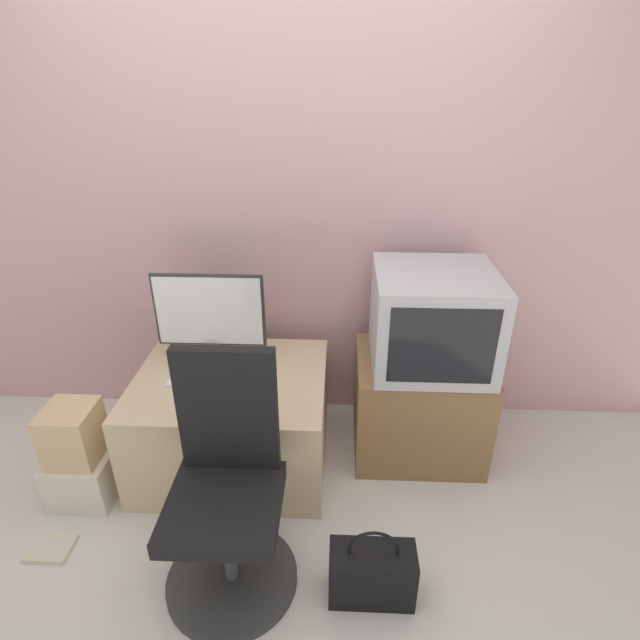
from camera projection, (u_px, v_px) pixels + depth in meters
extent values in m
plane|color=beige|center=(268.00, 605.00, 1.93)|extent=(12.00, 12.00, 0.00)
cube|color=#CC9EA3|center=(291.00, 191.00, 2.53)|extent=(4.40, 0.05, 2.60)
cube|color=#CCB289|center=(234.00, 419.00, 2.54)|extent=(0.93, 0.78, 0.51)
cube|color=olive|center=(418.00, 404.00, 2.63)|extent=(0.66, 0.54, 0.55)
cylinder|color=#2D2D2D|center=(215.00, 360.00, 2.55)|extent=(0.21, 0.21, 0.02)
cylinder|color=#2D2D2D|center=(214.00, 350.00, 2.52)|extent=(0.10, 0.10, 0.09)
cube|color=#2D2D2D|center=(209.00, 310.00, 2.43)|extent=(0.54, 0.01, 0.38)
cube|color=silver|center=(209.00, 311.00, 2.42)|extent=(0.52, 0.02, 0.35)
cube|color=white|center=(200.00, 380.00, 2.39)|extent=(0.29, 0.12, 0.01)
ellipsoid|color=#4C4C51|center=(242.00, 377.00, 2.40)|extent=(0.06, 0.04, 0.02)
cube|color=#B7B7BC|center=(432.00, 318.00, 2.39)|extent=(0.57, 0.55, 0.47)
cube|color=black|center=(442.00, 346.00, 2.15)|extent=(0.46, 0.01, 0.37)
cylinder|color=#333333|center=(233.00, 578.00, 2.01)|extent=(0.52, 0.52, 0.03)
cylinder|color=#4C4C51|center=(229.00, 546.00, 1.93)|extent=(0.05, 0.05, 0.35)
cube|color=black|center=(224.00, 506.00, 1.83)|extent=(0.42, 0.42, 0.07)
cube|color=black|center=(228.00, 410.00, 1.86)|extent=(0.38, 0.05, 0.53)
cube|color=beige|center=(85.00, 476.00, 2.38)|extent=(0.29, 0.27, 0.24)
cube|color=#D1B27F|center=(73.00, 434.00, 2.26)|extent=(0.22, 0.23, 0.27)
cube|color=black|center=(372.00, 574.00, 1.92)|extent=(0.33, 0.15, 0.24)
torus|color=black|center=(374.00, 550.00, 1.85)|extent=(0.19, 0.01, 0.19)
cube|color=beige|center=(51.00, 549.00, 2.14)|extent=(0.18, 0.14, 0.02)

